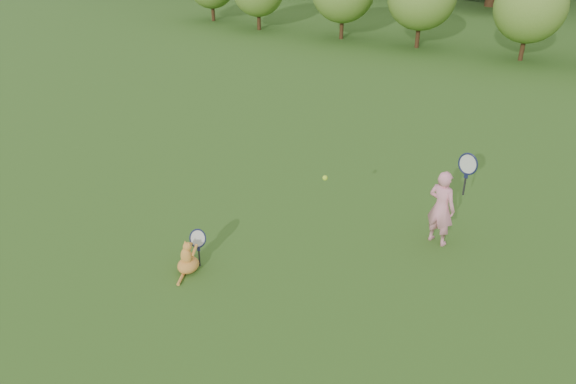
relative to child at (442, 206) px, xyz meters
The scene contains 5 objects.
ground 2.87m from the child, 145.06° to the right, with size 100.00×100.00×0.00m, color #2E5116.
shrub_row 11.65m from the child, 101.42° to the left, with size 28.00×3.00×2.80m, color #5A7D27, non-canonical shape.
child is the anchor object (origin of this frame).
cat 3.69m from the child, 140.60° to the right, with size 0.37×0.70×0.63m.
tennis_ball 1.86m from the child, 142.38° to the right, with size 0.07×0.07×0.07m.
Camera 1 is at (3.66, -5.68, 4.61)m, focal length 35.00 mm.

